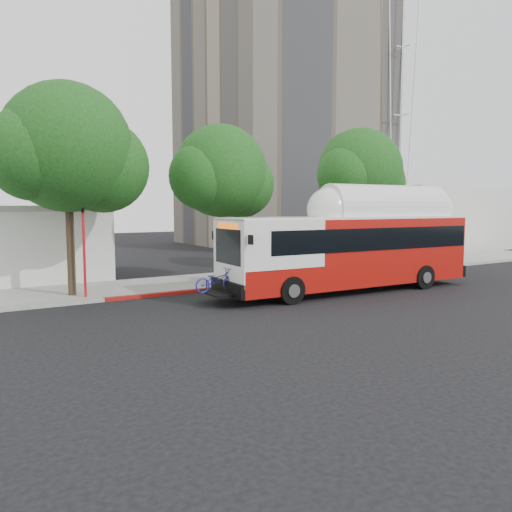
{
  "coord_description": "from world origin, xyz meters",
  "views": [
    {
      "loc": [
        -13.72,
        -18.23,
        4.23
      ],
      "look_at": [
        -0.59,
        3.0,
        1.72
      ],
      "focal_mm": 35.0,
      "sensor_mm": 36.0,
      "label": 1
    }
  ],
  "objects": [
    {
      "name": "ground",
      "position": [
        0.0,
        0.0,
        0.0
      ],
      "size": [
        120.0,
        120.0,
        0.0
      ],
      "primitive_type": "plane",
      "color": "black",
      "rests_on": "ground"
    },
    {
      "name": "sidewalk",
      "position": [
        0.0,
        6.5,
        0.07
      ],
      "size": [
        60.0,
        5.0,
        0.15
      ],
      "primitive_type": "cube",
      "color": "gray",
      "rests_on": "ground"
    },
    {
      "name": "curb_strip",
      "position": [
        0.0,
        3.9,
        0.07
      ],
      "size": [
        60.0,
        0.3,
        0.15
      ],
      "primitive_type": "cube",
      "color": "gray",
      "rests_on": "ground"
    },
    {
      "name": "red_curb_segment",
      "position": [
        -3.0,
        3.9,
        0.08
      ],
      "size": [
        10.0,
        0.32,
        0.16
      ],
      "primitive_type": "cube",
      "color": "maroon",
      "rests_on": "ground"
    },
    {
      "name": "street_tree_left",
      "position": [
        -8.53,
        5.56,
        6.6
      ],
      "size": [
        6.67,
        5.8,
        9.74
      ],
      "color": "#2D2116",
      "rests_on": "ground"
    },
    {
      "name": "street_tree_mid",
      "position": [
        -0.59,
        6.06,
        5.91
      ],
      "size": [
        5.75,
        5.0,
        8.62
      ],
      "color": "#2D2116",
      "rests_on": "ground"
    },
    {
      "name": "street_tree_right",
      "position": [
        9.44,
        5.86,
        6.26
      ],
      "size": [
        6.21,
        5.4,
        9.18
      ],
      "color": "#2D2116",
      "rests_on": "ground"
    },
    {
      "name": "apartment_tower",
      "position": [
        18.0,
        28.0,
        17.62
      ],
      "size": [
        18.0,
        18.0,
        37.0
      ],
      "color": "gray",
      "rests_on": "ground"
    },
    {
      "name": "horizon_block",
      "position": [
        30.0,
        16.0,
        3.0
      ],
      "size": [
        20.0,
        12.0,
        6.0
      ],
      "primitive_type": "cube",
      "color": "silver",
      "rests_on": "ground"
    },
    {
      "name": "comms_tower",
      "position": [
        26.0,
        18.0,
        20.0
      ],
      "size": [
        2.8,
        2.8,
        40.0
      ],
      "primitive_type": null,
      "color": "silver",
      "rests_on": "ground"
    },
    {
      "name": "transit_bus",
      "position": [
        3.23,
        0.19,
        1.99
      ],
      "size": [
        14.48,
        3.48,
        4.25
      ],
      "rotation": [
        0.0,
        0.0,
        -0.04
      ],
      "color": "#A1110B",
      "rests_on": "ground"
    },
    {
      "name": "signal_pole",
      "position": [
        -8.59,
        4.68,
        2.14
      ],
      "size": [
        0.12,
        0.4,
        4.18
      ],
      "color": "red",
      "rests_on": "ground"
    }
  ]
}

